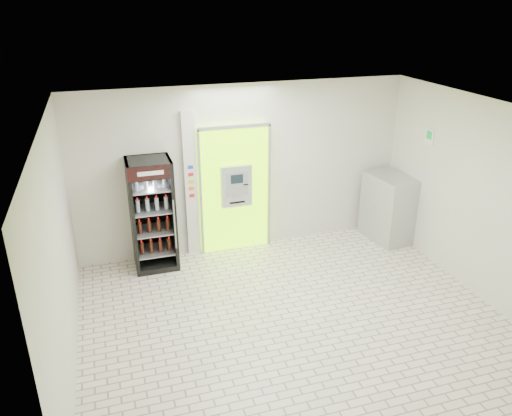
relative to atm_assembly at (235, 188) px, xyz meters
name	(u,v)px	position (x,y,z in m)	size (l,w,h in m)	color
ground	(292,318)	(0.20, -2.41, -1.17)	(6.00, 6.00, 0.00)	beige
room_shell	(296,201)	(0.20, -2.41, 0.67)	(6.00, 6.00, 6.00)	silver
atm_assembly	(235,188)	(0.00, 0.00, 0.00)	(1.30, 0.24, 2.33)	#86E900
pillar	(191,185)	(-0.78, 0.04, 0.13)	(0.22, 0.11, 2.60)	silver
beverage_cooler	(153,216)	(-1.50, -0.24, -0.25)	(0.72, 0.69, 1.92)	black
steel_cabinet	(389,208)	(2.87, -0.51, -0.53)	(0.76, 1.03, 1.27)	#A7AAAF
exit_sign	(429,137)	(3.19, -1.01, 0.95)	(0.02, 0.22, 0.26)	white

